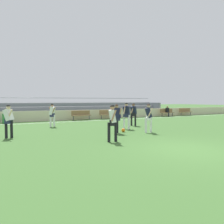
{
  "coord_description": "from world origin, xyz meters",
  "views": [
    {
      "loc": [
        -6.15,
        -5.78,
        1.83
      ],
      "look_at": [
        0.21,
        6.59,
        1.1
      ],
      "focal_mm": 34.44,
      "sensor_mm": 36.0,
      "label": 1
    }
  ],
  "objects_px": {
    "bench_centre_sideline": "(108,114)",
    "soccer_ball": "(123,130)",
    "trash_bin": "(6,119)",
    "player_white_dropping_back": "(112,120)",
    "bleacher_stand": "(74,109)",
    "bench_near_bin": "(185,111)",
    "bench_near_wall_gap": "(167,112)",
    "player_white_wide_right": "(52,113)",
    "player_dark_on_ball": "(133,112)",
    "player_dark_overlapping": "(126,113)",
    "bench_far_right": "(81,114)",
    "spectator_seated": "(168,110)",
    "player_dark_wide_left": "(117,116)",
    "player_white_trailing_run": "(9,118)",
    "player_dark_challenging": "(148,116)"
  },
  "relations": [
    {
      "from": "bench_near_bin",
      "to": "spectator_seated",
      "type": "distance_m",
      "value": 2.94
    },
    {
      "from": "player_dark_wide_left",
      "to": "player_dark_on_ball",
      "type": "relative_size",
      "value": 1.0
    },
    {
      "from": "player_dark_wide_left",
      "to": "player_white_trailing_run",
      "type": "bearing_deg",
      "value": 168.7
    },
    {
      "from": "player_dark_wide_left",
      "to": "player_dark_on_ball",
      "type": "distance_m",
      "value": 3.85
    },
    {
      "from": "player_white_dropping_back",
      "to": "soccer_ball",
      "type": "bearing_deg",
      "value": 50.53
    },
    {
      "from": "bench_near_wall_gap",
      "to": "player_dark_wide_left",
      "type": "height_order",
      "value": "player_dark_wide_left"
    },
    {
      "from": "spectator_seated",
      "to": "player_dark_overlapping",
      "type": "height_order",
      "value": "player_dark_overlapping"
    },
    {
      "from": "spectator_seated",
      "to": "bench_near_bin",
      "type": "bearing_deg",
      "value": 2.27
    },
    {
      "from": "bleacher_stand",
      "to": "bench_near_bin",
      "type": "height_order",
      "value": "bleacher_stand"
    },
    {
      "from": "player_white_dropping_back",
      "to": "player_dark_overlapping",
      "type": "relative_size",
      "value": 0.97
    },
    {
      "from": "player_dark_on_ball",
      "to": "player_dark_overlapping",
      "type": "xyz_separation_m",
      "value": [
        -1.39,
        -1.32,
        0.05
      ]
    },
    {
      "from": "bench_near_wall_gap",
      "to": "player_white_wide_right",
      "type": "relative_size",
      "value": 1.1
    },
    {
      "from": "bench_near_wall_gap",
      "to": "player_dark_on_ball",
      "type": "bearing_deg",
      "value": -144.67
    },
    {
      "from": "trash_bin",
      "to": "player_dark_on_ball",
      "type": "height_order",
      "value": "player_dark_on_ball"
    },
    {
      "from": "bench_far_right",
      "to": "player_dark_overlapping",
      "type": "bearing_deg",
      "value": -85.96
    },
    {
      "from": "bench_centre_sideline",
      "to": "soccer_ball",
      "type": "bearing_deg",
      "value": -110.64
    },
    {
      "from": "player_dark_on_ball",
      "to": "soccer_ball",
      "type": "relative_size",
      "value": 7.46
    },
    {
      "from": "player_dark_wide_left",
      "to": "player_dark_on_ball",
      "type": "xyz_separation_m",
      "value": [
        2.82,
        2.62,
        0.0
      ]
    },
    {
      "from": "bench_far_right",
      "to": "soccer_ball",
      "type": "distance_m",
      "value": 8.48
    },
    {
      "from": "player_dark_overlapping",
      "to": "bench_far_right",
      "type": "bearing_deg",
      "value": 94.04
    },
    {
      "from": "bench_far_right",
      "to": "player_dark_overlapping",
      "type": "height_order",
      "value": "player_dark_overlapping"
    },
    {
      "from": "bench_centre_sideline",
      "to": "trash_bin",
      "type": "bearing_deg",
      "value": 179.6
    },
    {
      "from": "trash_bin",
      "to": "soccer_ball",
      "type": "bearing_deg",
      "value": -54.73
    },
    {
      "from": "player_white_trailing_run",
      "to": "player_dark_on_ball",
      "type": "relative_size",
      "value": 1.0
    },
    {
      "from": "player_white_dropping_back",
      "to": "player_white_wide_right",
      "type": "xyz_separation_m",
      "value": [
        -1.21,
        6.84,
        -0.02
      ]
    },
    {
      "from": "bench_centre_sideline",
      "to": "soccer_ball",
      "type": "xyz_separation_m",
      "value": [
        -3.19,
        -8.46,
        -0.44
      ]
    },
    {
      "from": "bench_near_bin",
      "to": "bench_near_wall_gap",
      "type": "bearing_deg",
      "value": 180.0
    },
    {
      "from": "bench_far_right",
      "to": "bench_near_wall_gap",
      "type": "distance_m",
      "value": 10.45
    },
    {
      "from": "bench_near_bin",
      "to": "trash_bin",
      "type": "relative_size",
      "value": 2.31
    },
    {
      "from": "bench_centre_sideline",
      "to": "bench_near_wall_gap",
      "type": "distance_m",
      "value": 7.61
    },
    {
      "from": "bench_centre_sideline",
      "to": "spectator_seated",
      "type": "distance_m",
      "value": 7.61
    },
    {
      "from": "bench_far_right",
      "to": "spectator_seated",
      "type": "height_order",
      "value": "spectator_seated"
    },
    {
      "from": "player_dark_challenging",
      "to": "player_white_dropping_back",
      "type": "xyz_separation_m",
      "value": [
        -3.12,
        -1.52,
        0.01
      ]
    },
    {
      "from": "bench_near_wall_gap",
      "to": "player_dark_challenging",
      "type": "distance_m",
      "value": 13.36
    },
    {
      "from": "bench_centre_sideline",
      "to": "player_white_trailing_run",
      "type": "xyz_separation_m",
      "value": [
        -9.18,
        -7.58,
        0.43
      ]
    },
    {
      "from": "bench_centre_sideline",
      "to": "bench_near_bin",
      "type": "relative_size",
      "value": 1.0
    },
    {
      "from": "bleacher_stand",
      "to": "player_dark_wide_left",
      "type": "distance_m",
      "value": 11.71
    },
    {
      "from": "bench_near_bin",
      "to": "player_white_wide_right",
      "type": "xyz_separation_m",
      "value": [
        -16.87,
        -3.96,
        0.42
      ]
    },
    {
      "from": "soccer_ball",
      "to": "player_white_wide_right",
      "type": "bearing_deg",
      "value": 124.87
    },
    {
      "from": "bench_centre_sideline",
      "to": "player_white_wide_right",
      "type": "height_order",
      "value": "player_white_wide_right"
    },
    {
      "from": "trash_bin",
      "to": "player_white_dropping_back",
      "type": "distance_m",
      "value": 11.63
    },
    {
      "from": "bench_far_right",
      "to": "bench_centre_sideline",
      "type": "xyz_separation_m",
      "value": [
        2.84,
        0.0,
        0.0
      ]
    },
    {
      "from": "bench_near_bin",
      "to": "player_white_trailing_run",
      "type": "xyz_separation_m",
      "value": [
        -19.72,
        -7.58,
        0.43
      ]
    },
    {
      "from": "bleacher_stand",
      "to": "trash_bin",
      "type": "height_order",
      "value": "bleacher_stand"
    },
    {
      "from": "bench_centre_sideline",
      "to": "trash_bin",
      "type": "height_order",
      "value": "bench_centre_sideline"
    },
    {
      "from": "player_dark_on_ball",
      "to": "player_dark_overlapping",
      "type": "distance_m",
      "value": 1.92
    },
    {
      "from": "bench_near_wall_gap",
      "to": "trash_bin",
      "type": "relative_size",
      "value": 2.31
    },
    {
      "from": "soccer_ball",
      "to": "bench_near_wall_gap",
      "type": "bearing_deg",
      "value": 38.09
    },
    {
      "from": "bench_centre_sideline",
      "to": "bleacher_stand",
      "type": "bearing_deg",
      "value": 131.54
    },
    {
      "from": "bench_near_bin",
      "to": "trash_bin",
      "type": "distance_m",
      "value": 19.76
    }
  ]
}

